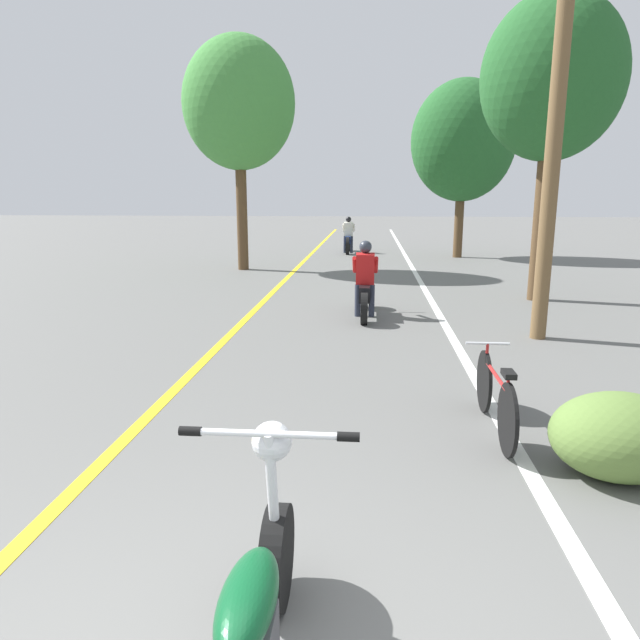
{
  "coord_description": "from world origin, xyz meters",
  "views": [
    {
      "loc": [
        0.54,
        -1.74,
        2.23
      ],
      "look_at": [
        0.02,
        4.29,
        0.9
      ],
      "focal_mm": 32.0,
      "sensor_mm": 36.0,
      "label": 1
    }
  ],
  "objects_px": {
    "roadside_tree_left": "(239,104)",
    "bicycle_parked": "(495,396)",
    "motorcycle_rider_far": "(348,239)",
    "motorcycle_rider_lead": "(365,288)",
    "motorcycle_foreground": "(252,623)",
    "utility_pole": "(559,83)",
    "roadside_tree_right_far": "(463,141)",
    "roadside_tree_right_near": "(552,80)"
  },
  "relations": [
    {
      "from": "roadside_tree_left",
      "to": "roadside_tree_right_far",
      "type": "bearing_deg",
      "value": 30.29
    },
    {
      "from": "roadside_tree_right_far",
      "to": "motorcycle_rider_lead",
      "type": "height_order",
      "value": "roadside_tree_right_far"
    },
    {
      "from": "bicycle_parked",
      "to": "roadside_tree_right_near",
      "type": "bearing_deg",
      "value": 71.94
    },
    {
      "from": "roadside_tree_right_near",
      "to": "roadside_tree_left",
      "type": "height_order",
      "value": "roadside_tree_left"
    },
    {
      "from": "motorcycle_foreground",
      "to": "roadside_tree_right_far",
      "type": "bearing_deg",
      "value": 79.12
    },
    {
      "from": "utility_pole",
      "to": "roadside_tree_right_far",
      "type": "relative_size",
      "value": 1.21
    },
    {
      "from": "bicycle_parked",
      "to": "motorcycle_rider_far",
      "type": "bearing_deg",
      "value": 96.82
    },
    {
      "from": "roadside_tree_right_near",
      "to": "motorcycle_rider_lead",
      "type": "distance_m",
      "value": 5.77
    },
    {
      "from": "utility_pole",
      "to": "bicycle_parked",
      "type": "relative_size",
      "value": 4.39
    },
    {
      "from": "roadside_tree_right_near",
      "to": "motorcycle_foreground",
      "type": "distance_m",
      "value": 11.96
    },
    {
      "from": "roadside_tree_right_far",
      "to": "motorcycle_rider_far",
      "type": "height_order",
      "value": "roadside_tree_right_far"
    },
    {
      "from": "utility_pole",
      "to": "bicycle_parked",
      "type": "bearing_deg",
      "value": -111.21
    },
    {
      "from": "motorcycle_foreground",
      "to": "motorcycle_rider_far",
      "type": "distance_m",
      "value": 20.44
    },
    {
      "from": "roadside_tree_right_far",
      "to": "motorcycle_rider_lead",
      "type": "relative_size",
      "value": 3.07
    },
    {
      "from": "roadside_tree_left",
      "to": "motorcycle_foreground",
      "type": "distance_m",
      "value": 15.99
    },
    {
      "from": "motorcycle_rider_lead",
      "to": "motorcycle_rider_far",
      "type": "relative_size",
      "value": 0.96
    },
    {
      "from": "roadside_tree_right_far",
      "to": "motorcycle_foreground",
      "type": "distance_m",
      "value": 19.81
    },
    {
      "from": "utility_pole",
      "to": "roadside_tree_right_near",
      "type": "xyz_separation_m",
      "value": [
        0.9,
        3.49,
        0.67
      ]
    },
    {
      "from": "roadside_tree_right_near",
      "to": "motorcycle_rider_lead",
      "type": "xyz_separation_m",
      "value": [
        -3.67,
        -2.02,
        -3.96
      ]
    },
    {
      "from": "roadside_tree_left",
      "to": "motorcycle_rider_far",
      "type": "height_order",
      "value": "roadside_tree_left"
    },
    {
      "from": "roadside_tree_right_far",
      "to": "motorcycle_rider_far",
      "type": "distance_m",
      "value": 5.53
    },
    {
      "from": "motorcycle_foreground",
      "to": "motorcycle_rider_far",
      "type": "height_order",
      "value": "motorcycle_rider_far"
    },
    {
      "from": "utility_pole",
      "to": "roadside_tree_right_far",
      "type": "height_order",
      "value": "utility_pole"
    },
    {
      "from": "utility_pole",
      "to": "motorcycle_rider_lead",
      "type": "distance_m",
      "value": 4.54
    },
    {
      "from": "roadside_tree_right_near",
      "to": "motorcycle_rider_lead",
      "type": "height_order",
      "value": "roadside_tree_right_near"
    },
    {
      "from": "utility_pole",
      "to": "motorcycle_rider_lead",
      "type": "relative_size",
      "value": 3.7
    },
    {
      "from": "roadside_tree_right_far",
      "to": "motorcycle_foreground",
      "type": "relative_size",
      "value": 3.07
    },
    {
      "from": "roadside_tree_right_near",
      "to": "roadside_tree_left",
      "type": "relative_size",
      "value": 0.92
    },
    {
      "from": "roadside_tree_right_near",
      "to": "roadside_tree_right_far",
      "type": "relative_size",
      "value": 1.0
    },
    {
      "from": "roadside_tree_right_far",
      "to": "roadside_tree_left",
      "type": "relative_size",
      "value": 0.92
    },
    {
      "from": "bicycle_parked",
      "to": "roadside_tree_right_far",
      "type": "bearing_deg",
      "value": 82.93
    },
    {
      "from": "motorcycle_foreground",
      "to": "motorcycle_rider_lead",
      "type": "xyz_separation_m",
      "value": [
        0.4,
        8.46,
        0.11
      ]
    },
    {
      "from": "roadside_tree_left",
      "to": "bicycle_parked",
      "type": "height_order",
      "value": "roadside_tree_left"
    },
    {
      "from": "motorcycle_rider_far",
      "to": "motorcycle_rider_lead",
      "type": "bearing_deg",
      "value": -86.35
    },
    {
      "from": "utility_pole",
      "to": "roadside_tree_left",
      "type": "distance_m",
      "value": 10.39
    },
    {
      "from": "bicycle_parked",
      "to": "roadside_tree_left",
      "type": "bearing_deg",
      "value": 113.17
    },
    {
      "from": "roadside_tree_right_near",
      "to": "bicycle_parked",
      "type": "height_order",
      "value": "roadside_tree_right_near"
    },
    {
      "from": "bicycle_parked",
      "to": "motorcycle_foreground",
      "type": "bearing_deg",
      "value": -118.04
    },
    {
      "from": "motorcycle_rider_far",
      "to": "utility_pole",
      "type": "bearing_deg",
      "value": -75.27
    },
    {
      "from": "roadside_tree_left",
      "to": "motorcycle_rider_lead",
      "type": "height_order",
      "value": "roadside_tree_left"
    },
    {
      "from": "roadside_tree_left",
      "to": "bicycle_parked",
      "type": "distance_m",
      "value": 13.59
    },
    {
      "from": "motorcycle_rider_lead",
      "to": "motorcycle_rider_far",
      "type": "xyz_separation_m",
      "value": [
        -0.76,
        11.97,
        -0.01
      ]
    }
  ]
}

